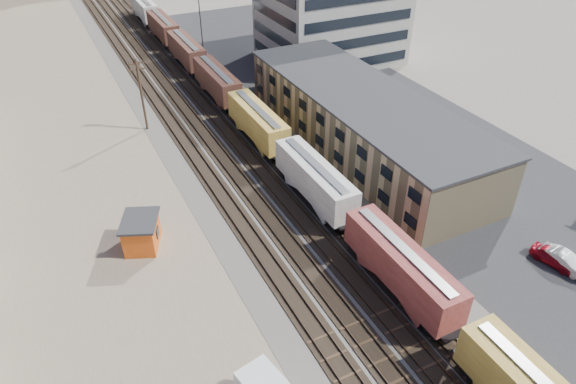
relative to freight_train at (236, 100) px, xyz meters
name	(u,v)px	position (x,y,z in m)	size (l,w,h in m)	color
ground	(373,317)	(-3.80, -39.72, -2.79)	(300.00, 300.00, 0.00)	#6B6356
ballast_bed	(189,96)	(-3.80, 10.28, -2.76)	(18.00, 200.00, 0.06)	#4C4742
dirt_yard	(61,155)	(-23.80, 0.28, -2.78)	(24.00, 180.00, 0.03)	#776952
asphalt_lot	(362,106)	(18.20, -4.72, -2.77)	(26.00, 120.00, 0.04)	#232326
rail_tracks	(186,96)	(-4.35, 10.28, -2.68)	(11.40, 200.00, 0.24)	black
freight_train	(236,100)	(0.00, 0.00, 0.00)	(3.00, 119.74, 4.46)	black
warehouse	(361,120)	(11.18, -14.72, 0.86)	(12.40, 40.40, 7.25)	tan
office_tower	(331,6)	(24.15, 15.23, 6.47)	(22.60, 18.60, 18.45)	#9E998E
utility_pole_north	(141,93)	(-12.30, 2.28, 2.50)	(2.20, 0.32, 10.00)	#382619
radio_mast	(200,15)	(2.20, 20.28, 6.33)	(1.20, 0.16, 18.00)	black
maintenance_shed	(142,233)	(-18.64, -22.01, -1.17)	(4.76, 5.28, 3.17)	#D75114
parked_car_red	(554,257)	(15.05, -41.77, -2.07)	(1.72, 4.26, 1.45)	#A70F1F
parked_car_white	(565,261)	(15.41, -42.61, -2.01)	(1.65, 4.74, 1.56)	white
parked_car_blue	(286,55)	(16.97, 18.47, -2.08)	(2.38, 5.16, 1.43)	navy
parked_car_far	(374,58)	(30.20, 9.74, -2.03)	(1.80, 4.48, 1.53)	silver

